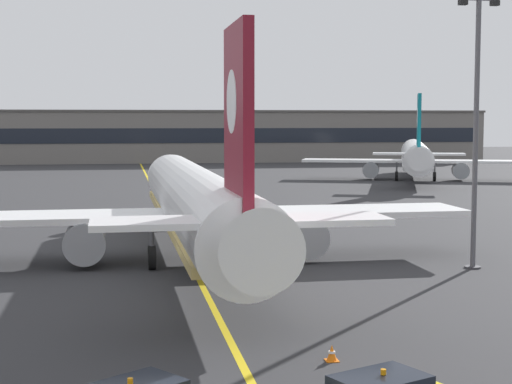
# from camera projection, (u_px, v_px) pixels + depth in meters

# --- Properties ---
(ground_plane) EXTENTS (400.00, 400.00, 0.00)m
(ground_plane) POSITION_uv_depth(u_px,v_px,m) (205.00, 303.00, 35.85)
(ground_plane) COLOR #2D2D30
(taxiway_centreline) EXTENTS (1.85, 180.00, 0.01)m
(taxiway_centreline) POSITION_uv_depth(u_px,v_px,m) (169.00, 221.00, 65.36)
(taxiway_centreline) COLOR yellow
(taxiway_centreline) RESTS_ON ground
(airliner_foreground) EXTENTS (32.08, 41.45, 11.65)m
(airliner_foreground) POSITION_uv_depth(u_px,v_px,m) (196.00, 203.00, 45.93)
(airliner_foreground) COLOR white
(airliner_foreground) RESTS_ON ground
(airliner_background) EXTENTS (30.55, 38.59, 11.19)m
(airliner_background) POSITION_uv_depth(u_px,v_px,m) (415.00, 156.00, 109.78)
(airliner_background) COLOR white
(airliner_background) RESTS_ON ground
(apron_lamp_post) EXTENTS (2.24, 0.90, 14.68)m
(apron_lamp_post) POSITION_uv_depth(u_px,v_px,m) (476.00, 128.00, 43.68)
(apron_lamp_post) COLOR #515156
(apron_lamp_post) RESTS_ON ground
(safety_cone_by_nose_gear) EXTENTS (0.44, 0.44, 0.55)m
(safety_cone_by_nose_gear) POSITION_uv_depth(u_px,v_px,m) (179.00, 224.00, 61.30)
(safety_cone_by_nose_gear) COLOR orange
(safety_cone_by_nose_gear) RESTS_ON ground
(safety_cone_by_tail) EXTENTS (0.44, 0.44, 0.55)m
(safety_cone_by_tail) POSITION_uv_depth(u_px,v_px,m) (332.00, 353.00, 27.19)
(safety_cone_by_tail) COLOR orange
(safety_cone_by_tail) RESTS_ON ground
(terminal_building) EXTENTS (114.17, 12.40, 10.07)m
(terminal_building) POSITION_uv_depth(u_px,v_px,m) (197.00, 136.00, 158.72)
(terminal_building) COLOR slate
(terminal_building) RESTS_ON ground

